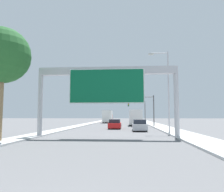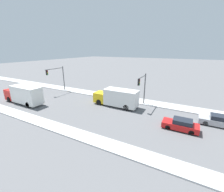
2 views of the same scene
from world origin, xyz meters
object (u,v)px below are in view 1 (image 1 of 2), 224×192
truck_box_secondary (135,118)px  palm_tree_foreground (2,56)px  car_far_left (115,124)px  street_lamp_right (166,85)px  traffic_light_mid_block (139,108)px  traffic_light_near_intersection (147,105)px  sign_gantry (107,83)px  car_mid_right (139,126)px  truck_box_primary (108,117)px

truck_box_secondary → palm_tree_foreground: size_ratio=0.91×
car_far_left → street_lamp_right: (6.59, -7.31, 4.95)m
traffic_light_mid_block → traffic_light_near_intersection: bearing=-89.0°
sign_gantry → traffic_light_near_intersection: size_ratio=2.33×
traffic_light_near_intersection → street_lamp_right: bearing=-85.4°
car_mid_right → street_lamp_right: (3.09, -2.94, 4.93)m
truck_box_primary → truck_box_secondary: bearing=-66.3°
truck_box_primary → car_mid_right: bearing=-77.3°
sign_gantry → truck_box_primary: (-3.50, 40.00, -3.37)m
palm_tree_foreground → street_lamp_right: 17.73m
sign_gantry → truck_box_secondary: size_ratio=1.64×
truck_box_secondary → traffic_light_mid_block: (1.60, 16.05, 2.45)m
truck_box_primary → traffic_light_mid_block: bearing=0.9°
truck_box_primary → traffic_light_near_intersection: bearing=-65.7°
sign_gantry → car_far_left: (0.00, 13.28, -4.41)m
palm_tree_foreground → street_lamp_right: (14.40, 10.30, -1.02)m
truck_box_primary → palm_tree_foreground: 44.82m
car_far_left → truck_box_secondary: size_ratio=0.53×
sign_gantry → car_mid_right: 10.53m
car_far_left → traffic_light_mid_block: traffic_light_mid_block is taller
traffic_light_mid_block → car_far_left: bearing=-100.8°
car_far_left → palm_tree_foreground: bearing=-113.9°
truck_box_primary → traffic_light_near_intersection: size_ratio=1.54×
truck_box_secondary → street_lamp_right: size_ratio=0.84×
truck_box_secondary → traffic_light_near_intersection: (1.96, -3.95, 2.26)m
truck_box_secondary → truck_box_primary: bearing=113.7°
truck_box_primary → traffic_light_mid_block: 8.91m
traffic_light_near_intersection → car_far_left: bearing=-128.6°
sign_gantry → traffic_light_mid_block: size_ratio=2.26×
car_mid_right → truck_box_secondary: 15.20m
sign_gantry → palm_tree_foreground: palm_tree_foreground is taller
traffic_light_mid_block → car_mid_right: bearing=-92.9°
traffic_light_mid_block → sign_gantry: bearing=-97.2°
sign_gantry → car_far_left: size_ratio=3.08×
palm_tree_foreground → street_lamp_right: bearing=35.6°
sign_gantry → truck_box_secondary: 24.58m
sign_gantry → street_lamp_right: 8.91m
sign_gantry → car_far_left: sign_gantry is taller
traffic_light_mid_block → street_lamp_right: size_ratio=0.61×
car_mid_right → truck_box_primary: bearing=102.7°
sign_gantry → traffic_light_near_intersection: sign_gantry is taller
sign_gantry → traffic_light_near_intersection: (5.46, 20.13, -1.23)m
sign_gantry → car_far_left: bearing=90.0°
traffic_light_mid_block → truck_box_secondary: bearing=-95.7°
street_lamp_right → palm_tree_foreground: bearing=-144.4°
car_mid_right → traffic_light_mid_block: (1.60, 31.22, 3.35)m
car_mid_right → traffic_light_mid_block: traffic_light_mid_block is taller
palm_tree_foreground → street_lamp_right: street_lamp_right is taller
car_far_left → traffic_light_near_intersection: size_ratio=0.76×
car_mid_right → palm_tree_foreground: palm_tree_foreground is taller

